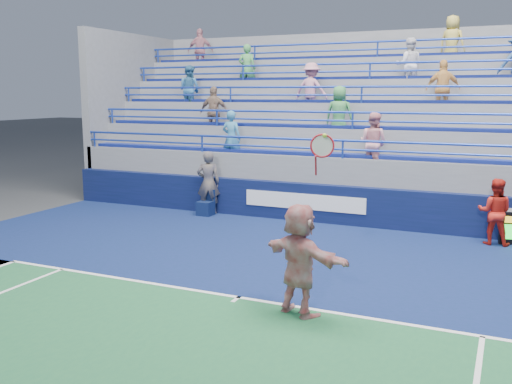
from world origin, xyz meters
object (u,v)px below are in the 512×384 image
at_px(ball_girl, 495,212).
at_px(tennis_player, 300,259).
at_px(judge_chair, 206,207).
at_px(line_judge, 208,183).

bearing_deg(ball_girl, tennis_player, 67.24).
distance_m(tennis_player, ball_girl, 6.75).
distance_m(judge_chair, line_judge, 0.76).
relative_size(line_judge, ball_girl, 1.19).
relative_size(judge_chair, tennis_player, 0.26).
height_order(judge_chair, line_judge, line_judge).
xyz_separation_m(judge_chair, ball_girl, (8.05, -0.09, 0.57)).
height_order(tennis_player, ball_girl, tennis_player).
relative_size(judge_chair, line_judge, 0.40).
relative_size(judge_chair, ball_girl, 0.47).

